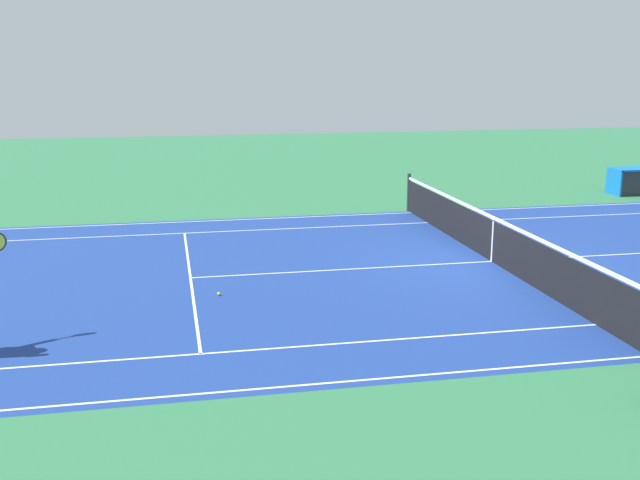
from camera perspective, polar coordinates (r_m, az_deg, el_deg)
The scene contains 6 objects.
ground_plane at distance 16.75m, azimuth 12.76°, elevation -1.58°, with size 60.00×60.00×0.00m, color #2D7247.
court_slab at distance 16.75m, azimuth 12.76°, elevation -1.58°, with size 24.20×11.40×0.00m, color navy.
court_line_markings at distance 16.75m, azimuth 12.76°, elevation -1.57°, with size 23.85×11.05×0.01m.
tennis_net at distance 16.63m, azimuth 12.84°, elevation 0.06°, with size 0.10×11.70×1.08m.
tennis_ball at distance 14.11m, azimuth -7.58°, elevation -4.02°, with size 0.07×0.07×0.07m, color #CCE01E.
equipment_cart_tarped at distance 26.51m, azimuth 22.20°, elevation 4.12°, with size 1.25×0.84×0.85m.
Camera 1 is at (6.77, 14.74, 4.19)m, focal length 42.70 mm.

